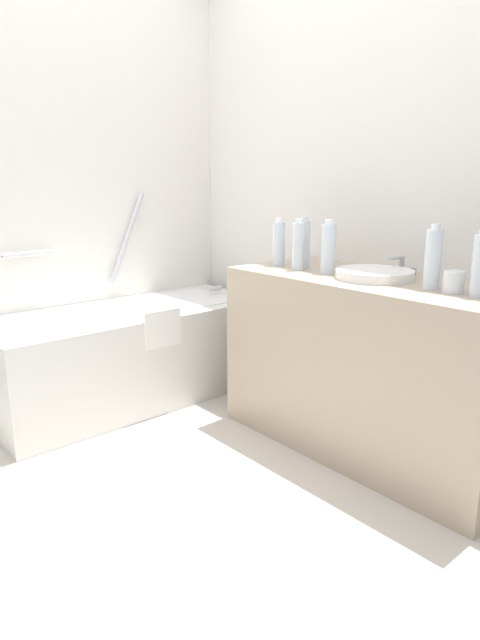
{
  "coord_description": "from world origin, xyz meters",
  "views": [
    {
      "loc": [
        -0.99,
        -1.64,
        1.24
      ],
      "look_at": [
        0.56,
        0.17,
        0.62
      ],
      "focal_mm": 30.06,
      "sensor_mm": 36.0,
      "label": 1
    }
  ],
  "objects_px": {
    "water_bottle_0": "(328,248)",
    "bathtub": "(132,350)",
    "water_bottle_3": "(298,246)",
    "sink_basin": "(375,274)",
    "sink_faucet": "(400,266)",
    "water_bottle_2": "(304,243)",
    "water_bottle_5": "(279,243)",
    "drinking_glass_0": "(453,282)",
    "water_bottle_4": "(433,259)"
  },
  "relations": [
    {
      "from": "bathtub",
      "to": "sink_basin",
      "type": "xyz_separation_m",
      "value": [
        0.52,
        -1.27,
        0.55
      ]
    },
    {
      "from": "bathtub",
      "to": "water_bottle_3",
      "type": "relative_size",
      "value": 6.41
    },
    {
      "from": "water_bottle_0",
      "to": "drinking_glass_0",
      "type": "height_order",
      "value": "water_bottle_0"
    },
    {
      "from": "water_bottle_4",
      "to": "water_bottle_2",
      "type": "bearing_deg",
      "value": 86.8
    },
    {
      "from": "sink_faucet",
      "to": "water_bottle_5",
      "type": "height_order",
      "value": "water_bottle_5"
    },
    {
      "from": "sink_faucet",
      "to": "water_bottle_0",
      "type": "bearing_deg",
      "value": 135.59
    },
    {
      "from": "water_bottle_0",
      "to": "water_bottle_2",
      "type": "xyz_separation_m",
      "value": [
        0.06,
        0.21,
        0.0
      ]
    },
    {
      "from": "water_bottle_2",
      "to": "drinking_glass_0",
      "type": "relative_size",
      "value": 2.95
    },
    {
      "from": "water_bottle_4",
      "to": "water_bottle_3",
      "type": "bearing_deg",
      "value": 94.18
    },
    {
      "from": "sink_basin",
      "to": "water_bottle_2",
      "type": "distance_m",
      "value": 0.45
    },
    {
      "from": "water_bottle_0",
      "to": "water_bottle_5",
      "type": "bearing_deg",
      "value": 90.3
    },
    {
      "from": "water_bottle_2",
      "to": "water_bottle_4",
      "type": "distance_m",
      "value": 0.73
    },
    {
      "from": "water_bottle_5",
      "to": "bathtub",
      "type": "bearing_deg",
      "value": 124.1
    },
    {
      "from": "sink_basin",
      "to": "water_bottle_0",
      "type": "xyz_separation_m",
      "value": [
        -0.04,
        0.24,
        0.1
      ]
    },
    {
      "from": "sink_faucet",
      "to": "water_bottle_2",
      "type": "distance_m",
      "value": 0.49
    },
    {
      "from": "water_bottle_4",
      "to": "water_bottle_5",
      "type": "relative_size",
      "value": 1.07
    },
    {
      "from": "water_bottle_0",
      "to": "water_bottle_2",
      "type": "relative_size",
      "value": 0.99
    },
    {
      "from": "bathtub",
      "to": "sink_basin",
      "type": "relative_size",
      "value": 4.65
    },
    {
      "from": "bathtub",
      "to": "drinking_glass_0",
      "type": "xyz_separation_m",
      "value": [
        0.49,
        -1.66,
        0.58
      ]
    },
    {
      "from": "water_bottle_0",
      "to": "water_bottle_4",
      "type": "xyz_separation_m",
      "value": [
        0.02,
        -0.52,
        0.0
      ]
    },
    {
      "from": "drinking_glass_0",
      "to": "water_bottle_5",
      "type": "bearing_deg",
      "value": 90.68
    },
    {
      "from": "sink_faucet",
      "to": "water_bottle_3",
      "type": "distance_m",
      "value": 0.49
    },
    {
      "from": "sink_basin",
      "to": "water_bottle_0",
      "type": "bearing_deg",
      "value": 100.0
    },
    {
      "from": "water_bottle_5",
      "to": "drinking_glass_0",
      "type": "height_order",
      "value": "water_bottle_5"
    },
    {
      "from": "water_bottle_0",
      "to": "sink_basin",
      "type": "bearing_deg",
      "value": -80.0
    },
    {
      "from": "sink_basin",
      "to": "drinking_glass_0",
      "type": "relative_size",
      "value": 4.0
    },
    {
      "from": "water_bottle_3",
      "to": "water_bottle_2",
      "type": "bearing_deg",
      "value": 26.99
    },
    {
      "from": "sink_basin",
      "to": "water_bottle_3",
      "type": "bearing_deg",
      "value": 100.79
    },
    {
      "from": "sink_faucet",
      "to": "water_bottle_2",
      "type": "bearing_deg",
      "value": 112.6
    },
    {
      "from": "bathtub",
      "to": "water_bottle_3",
      "type": "bearing_deg",
      "value": -62.87
    },
    {
      "from": "sink_basin",
      "to": "water_bottle_0",
      "type": "height_order",
      "value": "water_bottle_0"
    },
    {
      "from": "bathtub",
      "to": "water_bottle_5",
      "type": "xyz_separation_m",
      "value": [
        0.48,
        -0.71,
        0.65
      ]
    },
    {
      "from": "water_bottle_5",
      "to": "water_bottle_3",
      "type": "bearing_deg",
      "value": -100.95
    },
    {
      "from": "water_bottle_3",
      "to": "water_bottle_4",
      "type": "height_order",
      "value": "water_bottle_4"
    },
    {
      "from": "water_bottle_5",
      "to": "drinking_glass_0",
      "type": "xyz_separation_m",
      "value": [
        0.01,
        -0.95,
        -0.07
      ]
    },
    {
      "from": "bathtub",
      "to": "sink_faucet",
      "type": "xyz_separation_m",
      "value": [
        0.72,
        -1.27,
        0.57
      ]
    },
    {
      "from": "water_bottle_0",
      "to": "bathtub",
      "type": "bearing_deg",
      "value": 114.98
    },
    {
      "from": "bathtub",
      "to": "water_bottle_5",
      "type": "relative_size",
      "value": 6.62
    },
    {
      "from": "water_bottle_0",
      "to": "water_bottle_3",
      "type": "bearing_deg",
      "value": 101.94
    },
    {
      "from": "water_bottle_0",
      "to": "water_bottle_2",
      "type": "height_order",
      "value": "water_bottle_2"
    },
    {
      "from": "water_bottle_3",
      "to": "drinking_glass_0",
      "type": "height_order",
      "value": "water_bottle_3"
    },
    {
      "from": "sink_faucet",
      "to": "water_bottle_0",
      "type": "distance_m",
      "value": 0.35
    },
    {
      "from": "sink_basin",
      "to": "water_bottle_4",
      "type": "xyz_separation_m",
      "value": [
        -0.03,
        -0.29,
        0.1
      ]
    },
    {
      "from": "sink_basin",
      "to": "water_bottle_3",
      "type": "distance_m",
      "value": 0.41
    },
    {
      "from": "water_bottle_3",
      "to": "water_bottle_4",
      "type": "bearing_deg",
      "value": -85.82
    },
    {
      "from": "water_bottle_0",
      "to": "water_bottle_2",
      "type": "distance_m",
      "value": 0.21
    },
    {
      "from": "bathtub",
      "to": "sink_basin",
      "type": "bearing_deg",
      "value": -67.6
    },
    {
      "from": "water_bottle_4",
      "to": "sink_faucet",
      "type": "bearing_deg",
      "value": 51.98
    },
    {
      "from": "sink_basin",
      "to": "water_bottle_4",
      "type": "relative_size",
      "value": 1.33
    },
    {
      "from": "bathtub",
      "to": "water_bottle_0",
      "type": "distance_m",
      "value": 1.32
    }
  ]
}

